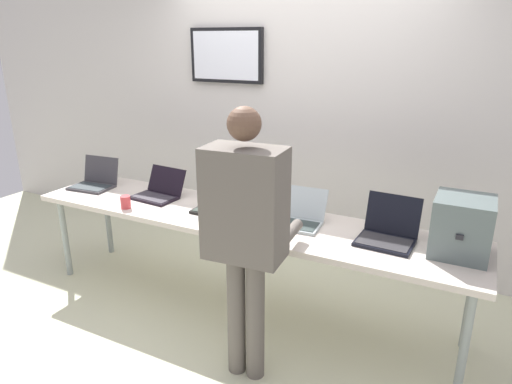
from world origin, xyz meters
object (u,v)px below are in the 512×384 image
object	(u,v)px
person	(246,223)
coffee_mug	(126,202)
workbench	(239,222)
laptop_station_0	(95,180)
laptop_station_1	(159,191)
laptop_station_4	(388,231)
laptop_station_3	(301,217)
equipment_box	(462,226)
laptop_station_2	(222,204)

from	to	relation	value
person	coffee_mug	world-z (taller)	person
workbench	laptop_station_0	distance (m)	1.45
laptop_station_1	laptop_station_4	world-z (taller)	laptop_station_4
laptop_station_3	laptop_station_4	xyz separation A→B (m)	(0.60, -0.01, 0.01)
workbench	laptop_station_4	xyz separation A→B (m)	(1.05, 0.06, 0.11)
equipment_box	laptop_station_1	distance (m)	2.25
equipment_box	person	distance (m)	1.27
laptop_station_0	laptop_station_2	size ratio (longest dim) A/B	1.00
laptop_station_4	coffee_mug	bearing A→B (deg)	-170.60
laptop_station_0	person	size ratio (longest dim) A/B	0.23
equipment_box	person	bearing A→B (deg)	-147.29
workbench	laptop_station_2	distance (m)	0.20
laptop_station_2	laptop_station_4	distance (m)	1.21
workbench	laptop_station_0	bearing A→B (deg)	178.70
laptop_station_1	coffee_mug	distance (m)	0.32
laptop_station_0	laptop_station_3	world-z (taller)	laptop_station_0
laptop_station_3	coffee_mug	size ratio (longest dim) A/B	3.67
laptop_station_4	workbench	bearing A→B (deg)	-176.58
equipment_box	coffee_mug	distance (m)	2.33
laptop_station_1	coffee_mug	xyz separation A→B (m)	(-0.06, -0.32, -0.00)
laptop_station_0	person	bearing A→B (deg)	-19.58
laptop_station_3	laptop_station_4	world-z (taller)	laptop_station_4
person	workbench	bearing A→B (deg)	122.28
laptop_station_3	person	bearing A→B (deg)	-94.73
laptop_station_0	workbench	bearing A→B (deg)	-1.30
laptop_station_2	laptop_station_3	xyz separation A→B (m)	(0.61, 0.04, -0.00)
workbench	laptop_station_2	xyz separation A→B (m)	(-0.16, 0.03, 0.10)
person	coffee_mug	distance (m)	1.30
laptop_station_2	coffee_mug	world-z (taller)	laptop_station_2
equipment_box	laptop_station_2	bearing A→B (deg)	-178.76
laptop_station_0	laptop_station_2	bearing A→B (deg)	-0.11
equipment_box	laptop_station_2	world-z (taller)	equipment_box
workbench	equipment_box	distance (m)	1.48
laptop_station_2	laptop_station_4	size ratio (longest dim) A/B	1.05
laptop_station_1	laptop_station_3	distance (m)	1.23
laptop_station_0	laptop_station_1	bearing A→B (deg)	3.03
coffee_mug	laptop_station_2	bearing A→B (deg)	22.47
laptop_station_1	laptop_station_3	size ratio (longest dim) A/B	1.08
workbench	laptop_station_3	world-z (taller)	laptop_station_3
person	laptop_station_2	bearing A→B (deg)	130.53
laptop_station_0	laptop_station_4	size ratio (longest dim) A/B	1.04
laptop_station_2	coffee_mug	xyz separation A→B (m)	(-0.68, -0.28, -0.01)
laptop_station_2	workbench	bearing A→B (deg)	-10.48
laptop_station_4	person	distance (m)	0.96
workbench	laptop_station_1	xyz separation A→B (m)	(-0.78, 0.07, 0.10)
laptop_station_1	person	bearing A→B (deg)	-30.45
laptop_station_1	laptop_station_2	world-z (taller)	laptop_station_2
laptop_station_4	coffee_mug	world-z (taller)	laptop_station_4
laptop_station_0	laptop_station_3	bearing A→B (deg)	1.14
laptop_station_3	laptop_station_4	bearing A→B (deg)	-0.78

